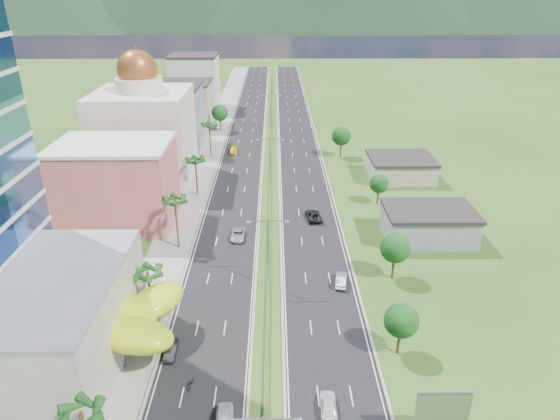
{
  "coord_description": "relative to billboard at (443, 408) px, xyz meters",
  "views": [
    {
      "loc": [
        1.04,
        -53.2,
        41.59
      ],
      "look_at": [
        1.83,
        21.94,
        7.0
      ],
      "focal_mm": 32.0,
      "sensor_mm": 36.0,
      "label": 1
    }
  ],
  "objects": [
    {
      "name": "car_silver_right",
      "position": [
        -6.11,
        28.28,
        -3.64
      ],
      "size": [
        2.3,
        4.69,
        1.48
      ],
      "primitive_type": "imported",
      "rotation": [
        0.0,
        0.0,
        2.97
      ],
      "color": "#AAADB2",
      "rests_on": "road_right"
    },
    {
      "name": "streetlight_median_e",
      "position": [
        -17.0,
        158.0,
        2.33
      ],
      "size": [
        6.04,
        0.25,
        11.0
      ],
      "color": "gray",
      "rests_on": "ground"
    },
    {
      "name": "shed_far",
      "position": [
        13.0,
        73.0,
        -2.22
      ],
      "size": [
        14.0,
        12.0,
        4.4
      ],
      "primitive_type": "cube",
      "color": "#9C9581",
      "rests_on": "ground"
    },
    {
      "name": "mountain_ridge",
      "position": [
        43.0,
        468.0,
        -4.42
      ],
      "size": [
        860.0,
        140.0,
        90.0
      ],
      "primitive_type": null,
      "color": "black",
      "rests_on": "ground"
    },
    {
      "name": "domed_building",
      "position": [
        -45.0,
        73.0,
        6.93
      ],
      "size": [
        20.0,
        20.0,
        28.7
      ],
      "color": "beige",
      "rests_on": "ground"
    },
    {
      "name": "billboard",
      "position": [
        0.0,
        0.0,
        0.0
      ],
      "size": [
        5.2,
        0.35,
        6.2
      ],
      "color": "gray",
      "rests_on": "ground"
    },
    {
      "name": "shed_near",
      "position": [
        11.0,
        43.0,
        -1.92
      ],
      "size": [
        15.0,
        10.0,
        5.0
      ],
      "primitive_type": "cube",
      "color": "gray",
      "rests_on": "ground"
    },
    {
      "name": "palm_tree_b",
      "position": [
        -32.5,
        20.0,
        2.64
      ],
      "size": [
        3.6,
        3.6,
        8.1
      ],
      "color": "#47301C",
      "rests_on": "ground"
    },
    {
      "name": "lime_canopy",
      "position": [
        -37.0,
        14.0,
        0.57
      ],
      "size": [
        18.0,
        15.0,
        7.4
      ],
      "color": "#C1D915",
      "rests_on": "ground"
    },
    {
      "name": "road_left",
      "position": [
        -24.5,
        108.0,
        -4.4
      ],
      "size": [
        11.0,
        260.0,
        0.04
      ],
      "primitive_type": "cube",
      "color": "black",
      "rests_on": "ground"
    },
    {
      "name": "ground",
      "position": [
        -17.0,
        18.0,
        -4.42
      ],
      "size": [
        500.0,
        500.0,
        0.0
      ],
      "primitive_type": "plane",
      "color": "#2D5119",
      "rests_on": "ground"
    },
    {
      "name": "palm_tree_e",
      "position": [
        -32.5,
        88.0,
        3.89
      ],
      "size": [
        3.6,
        3.6,
        9.4
      ],
      "color": "#47301C",
      "rests_on": "ground"
    },
    {
      "name": "palm_tree_d",
      "position": [
        -32.5,
        63.0,
        3.12
      ],
      "size": [
        3.6,
        3.6,
        8.6
      ],
      "color": "#47301C",
      "rests_on": "ground"
    },
    {
      "name": "palm_tree_a",
      "position": [
        -32.5,
        -4.0,
        3.6
      ],
      "size": [
        3.6,
        3.6,
        9.1
      ],
      "color": "#47301C",
      "rests_on": "ground"
    },
    {
      "name": "leafy_tree_ra",
      "position": [
        -1.0,
        13.0,
        0.35
      ],
      "size": [
        4.2,
        4.2,
        6.9
      ],
      "color": "#47301C",
      "rests_on": "ground"
    },
    {
      "name": "pink_shophouse",
      "position": [
        -45.0,
        50.0,
        3.08
      ],
      "size": [
        20.0,
        15.0,
        15.0
      ],
      "primitive_type": "cube",
      "color": "#D7585C",
      "rests_on": "ground"
    },
    {
      "name": "leafy_tree_lfar",
      "position": [
        -32.5,
        113.0,
        1.16
      ],
      "size": [
        4.9,
        4.9,
        8.05
      ],
      "color": "#47301C",
      "rests_on": "ground"
    },
    {
      "name": "car_dark_far_right",
      "position": [
        -8.63,
        50.85,
        -3.6
      ],
      "size": [
        3.23,
        5.86,
        1.55
      ],
      "primitive_type": "imported",
      "rotation": [
        0.0,
        0.0,
        3.26
      ],
      "color": "black",
      "rests_on": "road_right"
    },
    {
      "name": "midrise_beige",
      "position": [
        -44.0,
        120.0,
        2.08
      ],
      "size": [
        16.0,
        15.0,
        13.0
      ],
      "primitive_type": "cube",
      "color": "#9C9581",
      "rests_on": "ground"
    },
    {
      "name": "leafy_tree_rc",
      "position": [
        5.0,
        58.0,
        -0.05
      ],
      "size": [
        3.85,
        3.85,
        6.33
      ],
      "color": "#47301C",
      "rests_on": "ground"
    },
    {
      "name": "leafy_tree_rd",
      "position": [
        1.0,
        88.0,
        1.16
      ],
      "size": [
        4.9,
        4.9,
        8.05
      ],
      "color": "#47301C",
      "rests_on": "ground"
    },
    {
      "name": "streetlight_median_b",
      "position": [
        -17.0,
        28.0,
        2.33
      ],
      "size": [
        6.04,
        0.25,
        11.0
      ],
      "color": "gray",
      "rests_on": "ground"
    },
    {
      "name": "midrise_white",
      "position": [
        -44.0,
        143.0,
        4.58
      ],
      "size": [
        16.0,
        15.0,
        18.0
      ],
      "primitive_type": "cube",
      "color": "silver",
      "rests_on": "ground"
    },
    {
      "name": "palm_tree_c",
      "position": [
        -32.5,
        40.0,
        4.08
      ],
      "size": [
        3.6,
        3.6,
        9.6
      ],
      "color": "#47301C",
      "rests_on": "ground"
    },
    {
      "name": "streetlight_median_d",
      "position": [
        -17.0,
        113.0,
        2.33
      ],
      "size": [
        6.04,
        0.25,
        11.0
      ],
      "color": "gray",
      "rests_on": "ground"
    },
    {
      "name": "motorcycle",
      "position": [
        -25.5,
        7.49,
        -3.75
      ],
      "size": [
        0.8,
        2.03,
        1.27
      ],
      "primitive_type": "imported",
      "rotation": [
        0.0,
        0.0,
        -0.1
      ],
      "color": "black",
      "rests_on": "road_left"
    },
    {
      "name": "car_dark_left",
      "position": [
        -28.73,
        12.93,
        -3.74
      ],
      "size": [
        1.41,
        3.93,
        1.29
      ],
      "primitive_type": "imported",
      "rotation": [
        0.0,
        0.0,
        0.01
      ],
      "color": "black",
      "rests_on": "road_left"
    },
    {
      "name": "road_right",
      "position": [
        -9.5,
        108.0,
        -4.4
      ],
      "size": [
        11.0,
        260.0,
        0.04
      ],
      "primitive_type": "cube",
      "color": "black",
      "rests_on": "ground"
    },
    {
      "name": "median_guardrail",
      "position": [
        -17.0,
        89.99,
        -3.8
      ],
      "size": [
        0.1,
        216.06,
        0.76
      ],
      "color": "gray",
      "rests_on": "ground"
    },
    {
      "name": "car_silver_mid_left",
      "position": [
        -22.59,
        43.21,
        -3.65
      ],
      "size": [
        2.63,
        5.33,
        1.45
      ],
      "primitive_type": "imported",
      "rotation": [
        0.0,
        0.0,
        -0.04
      ],
      "color": "#9EA0A5",
      "rests_on": "road_left"
    },
    {
      "name": "car_yellow_far_left",
      "position": [
        -26.87,
        91.69,
        -3.65
      ],
      "size": [
        2.07,
        5.07,
        1.47
      ],
      "primitive_type": "imported",
      "rotation": [
        0.0,
        0.0,
        -0.0
      ],
      "color": "gold",
      "rests_on": "road_left"
    },
    {
      "name": "streetlight_median_c",
      "position": [
        -17.0,
        68.0,
        2.33
      ],
      "size": [
        6.04,
        0.25,
        11.0
      ],
      "color": "gray",
      "rests_on": "ground"
    },
    {
      "name": "car_white_near_right",
      "position": [
        -10.42,
        3.96,
        -3.63
      ],
      "size": [
        1.87,
        4.45,
        1.5
      ],
      "primitive_type": "imported",
      "rotation": [
        0.0,
        0.0,
        3.12
      ],
      "color": "white",
      "rests_on": "road_right"
    },
    {
      "name": "midrise_grey",
      "position": [
        -44.0,
        98.0,
        3.58
      ],
      "size": [
        16.0,
        15.0,
        16.0
      ],
      "primitive_type": "cube",
      "color": "gray",
      "rests_on": "ground"
    },
    {
      "name": "sidewalk_left",
      "position": [
        -34.0,
        108.0,
        -4.36
      ],
      "size": [
        7.0,
        260.0,
        0.12
      ],
      "primitive_type": "cube",
      "color": "gray",
      "rests_on": "ground"
    },
    {
      "name": "leafy_tree_rb",
      "position": [
        2.0,
        30.0,
        0.76
      ],
      "size": [
        4.55,
        4.55,
        7.47
      ],
      "color": "#47301C",
      "rests_on": "ground"
    }
  ]
}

